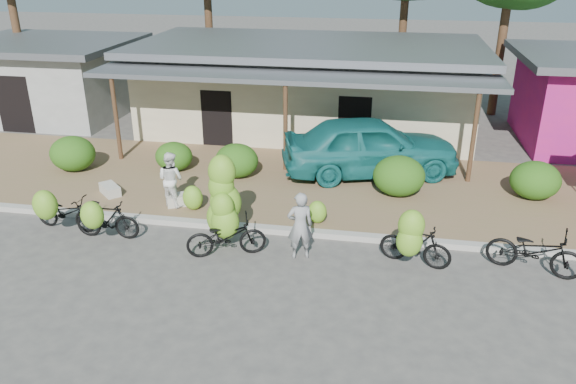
% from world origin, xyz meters
% --- Properties ---
extents(ground, '(100.00, 100.00, 0.00)m').
position_xyz_m(ground, '(0.00, 0.00, 0.00)').
color(ground, '#4B4846').
rests_on(ground, ground).
extents(sidewalk, '(60.00, 6.00, 0.12)m').
position_xyz_m(sidewalk, '(0.00, 5.00, 0.06)').
color(sidewalk, brown).
rests_on(sidewalk, ground).
extents(curb, '(60.00, 0.25, 0.15)m').
position_xyz_m(curb, '(0.00, 2.00, 0.07)').
color(curb, '#A8A399').
rests_on(curb, ground).
extents(shop_main, '(13.00, 8.50, 3.35)m').
position_xyz_m(shop_main, '(0.00, 10.93, 1.72)').
color(shop_main, beige).
rests_on(shop_main, ground).
extents(shop_grey, '(7.00, 6.00, 3.15)m').
position_xyz_m(shop_grey, '(-11.00, 10.99, 1.62)').
color(shop_grey, '#A5A6A1').
rests_on(shop_grey, ground).
extents(hedge_0, '(1.41, 1.27, 1.10)m').
position_xyz_m(hedge_0, '(-6.57, 4.86, 0.67)').
color(hedge_0, '#225513').
rests_on(hedge_0, sidewalk).
extents(hedge_1, '(1.17, 1.05, 0.91)m').
position_xyz_m(hedge_1, '(-3.45, 5.42, 0.58)').
color(hedge_1, '#225513').
rests_on(hedge_1, sidewalk).
extents(hedge_2, '(1.33, 1.20, 1.04)m').
position_xyz_m(hedge_2, '(-1.36, 5.24, 0.64)').
color(hedge_2, '#225513').
rests_on(hedge_2, sidewalk).
extents(hedge_3, '(1.21, 1.08, 0.94)m').
position_xyz_m(hedge_3, '(0.86, 5.62, 0.59)').
color(hedge_3, '#225513').
rests_on(hedge_3, sidewalk).
extents(hedge_4, '(1.46, 1.32, 1.14)m').
position_xyz_m(hedge_4, '(3.51, 4.70, 0.69)').
color(hedge_4, '#225513').
rests_on(hedge_4, sidewalk).
extents(hedge_5, '(1.37, 1.23, 1.07)m').
position_xyz_m(hedge_5, '(7.25, 5.14, 0.65)').
color(hedge_5, '#225513').
rests_on(hedge_5, sidewalk).
extents(bike_far_left, '(1.78, 1.30, 1.33)m').
position_xyz_m(bike_far_left, '(-4.77, 1.15, 0.55)').
color(bike_far_left, black).
rests_on(bike_far_left, ground).
extents(bike_left, '(1.63, 1.13, 1.26)m').
position_xyz_m(bike_left, '(-3.50, 0.89, 0.57)').
color(bike_left, black).
rests_on(bike_left, ground).
extents(bike_center, '(1.95, 1.47, 2.28)m').
position_xyz_m(bike_center, '(-0.50, 0.98, 0.88)').
color(bike_center, black).
rests_on(bike_center, ground).
extents(bike_right, '(1.69, 1.31, 1.60)m').
position_xyz_m(bike_right, '(3.83, 0.85, 0.69)').
color(bike_right, black).
rests_on(bike_right, ground).
extents(bike_far_right, '(2.13, 1.21, 1.06)m').
position_xyz_m(bike_far_right, '(6.44, 1.18, 0.53)').
color(bike_far_right, black).
rests_on(bike_far_right, ground).
extents(loose_banana_a, '(0.54, 0.46, 0.68)m').
position_xyz_m(loose_banana_a, '(-1.90, 2.72, 0.46)').
color(loose_banana_a, '#79AA2A').
rests_on(loose_banana_a, sidewalk).
extents(loose_banana_b, '(0.49, 0.41, 0.61)m').
position_xyz_m(loose_banana_b, '(-0.90, 2.81, 0.42)').
color(loose_banana_b, '#79AA2A').
rests_on(loose_banana_b, sidewalk).
extents(loose_banana_c, '(0.48, 0.41, 0.60)m').
position_xyz_m(loose_banana_c, '(1.48, 2.51, 0.42)').
color(loose_banana_c, '#79AA2A').
rests_on(loose_banana_c, sidewalk).
extents(sack_near, '(0.94, 0.75, 0.30)m').
position_xyz_m(sack_near, '(-2.30, 2.98, 0.27)').
color(sack_near, beige).
rests_on(sack_near, sidewalk).
extents(sack_far, '(0.81, 0.79, 0.28)m').
position_xyz_m(sack_far, '(-4.58, 3.27, 0.26)').
color(sack_far, beige).
rests_on(sack_far, sidewalk).
extents(vendor, '(0.69, 0.56, 1.63)m').
position_xyz_m(vendor, '(1.29, 0.91, 0.81)').
color(vendor, gray).
rests_on(vendor, ground).
extents(bystander, '(0.88, 0.78, 1.52)m').
position_xyz_m(bystander, '(-2.55, 2.90, 0.88)').
color(bystander, white).
rests_on(bystander, sidewalk).
extents(teal_van, '(5.72, 3.59, 1.82)m').
position_xyz_m(teal_van, '(2.62, 6.20, 1.03)').
color(teal_van, '#166666').
rests_on(teal_van, sidewalk).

